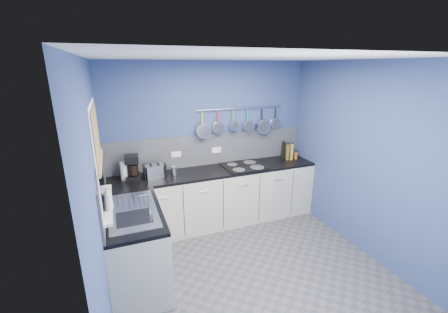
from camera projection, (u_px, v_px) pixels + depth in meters
floor at (249, 268)px, 3.64m from camera, size 3.20×3.00×0.02m
ceiling at (256, 56)px, 2.89m from camera, size 3.20×3.00×0.02m
wall_back at (210, 143)px, 4.61m from camera, size 3.20×0.02×2.50m
wall_front at (354, 251)px, 1.92m from camera, size 3.20×0.02×2.50m
wall_left at (97, 197)px, 2.71m from camera, size 0.02×3.00×2.50m
wall_right at (362, 159)px, 3.82m from camera, size 0.02×3.00×2.50m
backsplash_back at (210, 149)px, 4.62m from camera, size 3.20×0.02×0.50m
backsplash_left at (102, 183)px, 3.28m from camera, size 0.02×1.80×0.50m
cabinet_run_back at (217, 198)px, 4.58m from camera, size 3.20×0.60×0.86m
worktop_back at (216, 171)px, 4.44m from camera, size 3.20×0.60×0.04m
cabinet_run_left at (137, 247)px, 3.33m from camera, size 0.60×1.20×0.86m
worktop_left at (133, 212)px, 3.19m from camera, size 0.60×1.20×0.04m
window_frame at (98, 157)px, 2.90m from camera, size 0.01×1.00×1.10m
window_glass at (99, 157)px, 2.90m from camera, size 0.01×0.90×1.00m
bamboo_blind at (97, 135)px, 2.83m from camera, size 0.01×0.90×0.55m
window_sill at (107, 203)px, 3.06m from camera, size 0.10×0.98×0.03m
sink_unit at (133, 210)px, 3.19m from camera, size 0.50×0.95×0.01m
mixer_tap at (149, 205)px, 3.04m from camera, size 0.12×0.08×0.26m
socket_left at (176, 154)px, 4.42m from camera, size 0.15×0.01×0.09m
socket_right at (216, 150)px, 4.65m from camera, size 0.15×0.01×0.09m
pot_rail at (240, 108)px, 4.57m from camera, size 1.45×0.02×0.02m
soap_bottle_a at (108, 198)px, 2.87m from camera, size 0.12×0.12×0.24m
soap_bottle_b at (108, 198)px, 2.96m from camera, size 0.08×0.08×0.17m
paper_towel at (125, 171)px, 4.01m from camera, size 0.15×0.15×0.26m
coffee_maker at (132, 168)px, 4.02m from camera, size 0.21×0.23×0.34m
toaster at (155, 171)px, 4.12m from camera, size 0.32×0.24×0.18m
canister at (174, 170)px, 4.23m from camera, size 0.10×0.10×0.12m
hob at (244, 166)px, 4.58m from camera, size 0.64×0.57×0.01m
pan_0 at (202, 124)px, 4.40m from camera, size 0.23×0.10×0.42m
pan_1 at (218, 122)px, 4.48m from camera, size 0.19×0.07×0.38m
pan_2 at (233, 120)px, 4.57m from camera, size 0.15×0.12×0.34m
pan_3 at (248, 120)px, 4.66m from camera, size 0.18×0.09×0.37m
pan_4 at (262, 120)px, 4.75m from camera, size 0.23×0.12×0.42m
pan_5 at (275, 117)px, 4.83m from camera, size 0.18×0.06×0.37m
condiment_0 at (292, 153)px, 5.01m from camera, size 0.07×0.07×0.15m
condiment_1 at (287, 151)px, 4.99m from camera, size 0.07×0.07×0.22m
condiment_2 at (283, 150)px, 4.96m from camera, size 0.07×0.07×0.28m
condiment_3 at (296, 156)px, 4.92m from camera, size 0.05×0.05×0.13m
condiment_4 at (292, 152)px, 4.87m from camera, size 0.05×0.05×0.28m
condiment_5 at (288, 152)px, 4.86m from camera, size 0.06×0.06×0.27m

